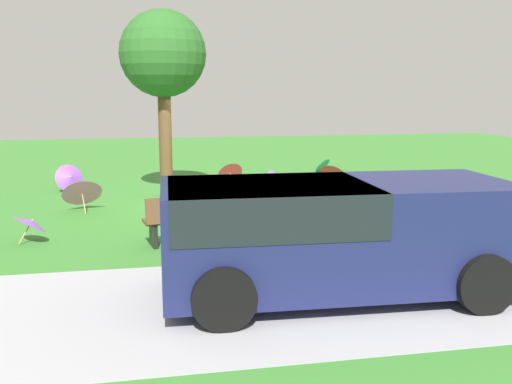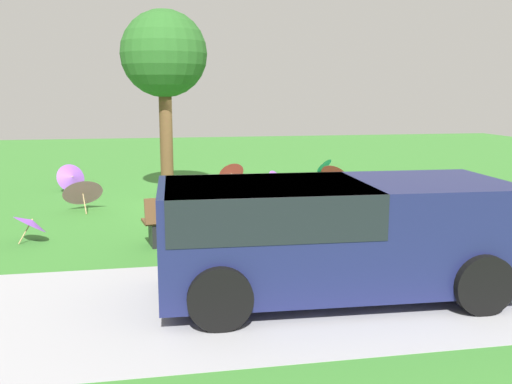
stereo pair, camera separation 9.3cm
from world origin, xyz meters
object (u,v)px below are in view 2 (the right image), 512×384
at_px(parasol_red_1, 290,211).
at_px(parasol_purple_2, 72,177).
at_px(parasol_purple_1, 31,222).
at_px(parasol_pink_0, 82,190).
at_px(parasol_teal_1, 323,165).
at_px(parasol_teal_0, 344,215).
at_px(parasol_teal_3, 395,186).
at_px(parasol_red_3, 335,174).
at_px(parasol_orange_1, 391,195).
at_px(shade_tree, 164,56).
at_px(parasol_purple_0, 278,180).
at_px(parasol_pink_1, 298,204).
at_px(van_dark, 322,229).
at_px(parasol_purple_4, 385,200).
at_px(parasol_red_0, 231,172).
at_px(park_bench, 189,219).

relative_size(parasol_red_1, parasol_purple_2, 0.78).
distance_m(parasol_purple_1, parasol_pink_0, 2.79).
height_order(parasol_teal_1, parasol_pink_0, parasol_pink_0).
distance_m(parasol_teal_0, parasol_teal_3, 4.26).
height_order(parasol_purple_1, parasol_red_1, parasol_purple_1).
distance_m(parasol_teal_0, parasol_red_3, 5.59).
xyz_separation_m(parasol_orange_1, parasol_teal_1, (-0.12, -5.82, -0.02)).
distance_m(shade_tree, parasol_purple_2, 4.27).
bearing_deg(parasol_purple_0, parasol_pink_1, 84.70).
bearing_deg(van_dark, parasol_pink_0, -58.75).
xyz_separation_m(parasol_orange_1, parasol_purple_2, (7.77, -3.55, 0.10)).
bearing_deg(parasol_purple_4, parasol_purple_2, -32.29).
relative_size(parasol_purple_0, parasol_red_1, 1.09).
xyz_separation_m(parasol_teal_0, parasol_teal_3, (-2.58, -3.39, -0.05)).
bearing_deg(parasol_red_0, parasol_red_3, 161.75).
bearing_deg(parasol_red_3, parasol_purple_4, 86.78).
relative_size(parasol_red_0, parasol_teal_1, 1.13).
xyz_separation_m(park_bench, parasol_purple_1, (2.80, -0.62, -0.09)).
distance_m(parasol_red_1, parasol_teal_1, 7.99).
height_order(park_bench, parasol_orange_1, park_bench).
distance_m(shade_tree, parasol_red_1, 5.60).
bearing_deg(parasol_purple_4, van_dark, 57.66).
height_order(parasol_orange_1, parasol_purple_2, parasol_purple_2).
distance_m(parasol_teal_1, parasol_purple_2, 8.21).
height_order(parasol_purple_1, parasol_orange_1, parasol_purple_1).
bearing_deg(parasol_teal_1, parasol_purple_0, 53.74).
bearing_deg(parasol_red_0, parasol_pink_0, 39.71).
bearing_deg(parasol_purple_4, parasol_red_1, 14.96).
bearing_deg(parasol_purple_4, parasol_red_0, -61.84).
relative_size(parasol_orange_1, parasol_pink_1, 1.00).
height_order(parasol_red_1, parasol_pink_1, parasol_pink_1).
xyz_separation_m(parasol_red_1, parasol_pink_0, (4.31, -2.43, 0.16)).
bearing_deg(parasol_teal_3, parasol_red_1, 38.05).
bearing_deg(parasol_red_1, parasol_pink_1, -112.76).
height_order(van_dark, parasol_pink_0, van_dark).
bearing_deg(parasol_pink_1, parasol_purple_4, 169.62).
distance_m(parasol_purple_0, parasol_purple_2, 5.67).
distance_m(parasol_red_1, parasol_purple_2, 7.10).
xyz_separation_m(shade_tree, parasol_orange_1, (-5.21, 2.32, -3.29)).
bearing_deg(parasol_orange_1, parasol_pink_1, 14.59).
xyz_separation_m(parasol_teal_1, parasol_teal_3, (-0.49, 4.69, 0.04)).
xyz_separation_m(parasol_red_0, parasol_purple_1, (4.48, 5.94, 0.02)).
height_order(parasol_teal_1, parasol_teal_3, parasol_teal_3).
relative_size(parasol_purple_0, parasol_purple_2, 0.85).
relative_size(shade_tree, parasol_purple_4, 4.96).
distance_m(shade_tree, parasol_pink_0, 3.96).
bearing_deg(parasol_orange_1, parasol_purple_4, 58.76).
bearing_deg(parasol_purple_2, parasol_pink_1, 141.66).
bearing_deg(parasol_pink_0, parasol_purple_1, 77.68).
height_order(parasol_red_0, parasol_red_1, parasol_red_0).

